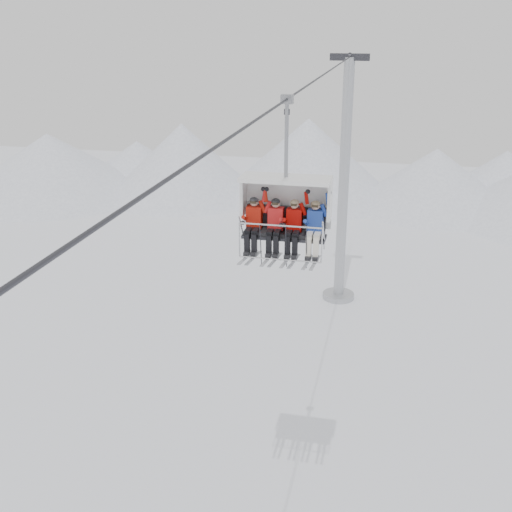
% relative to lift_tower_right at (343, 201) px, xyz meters
% --- Properties ---
extents(ridgeline, '(72.00, 21.00, 7.00)m').
position_rel_lift_tower_right_xyz_m(ridgeline, '(-1.58, 20.05, -2.94)').
color(ridgeline, white).
rests_on(ridgeline, ground).
extents(lift_tower_right, '(2.00, 1.80, 13.48)m').
position_rel_lift_tower_right_xyz_m(lift_tower_right, '(0.00, 0.00, 0.00)').
color(lift_tower_right, '#A2A5A9').
rests_on(lift_tower_right, ground).
extents(haul_cable, '(0.06, 50.00, 0.06)m').
position_rel_lift_tower_right_xyz_m(haul_cable, '(0.00, -22.00, 7.52)').
color(haul_cable, '#2D2D32').
rests_on(haul_cable, lift_tower_left).
extents(chairlift_carrier, '(2.28, 1.17, 3.98)m').
position_rel_lift_tower_right_xyz_m(chairlift_carrier, '(0.00, -18.42, 4.88)').
color(chairlift_carrier, black).
rests_on(chairlift_carrier, haul_cable).
extents(skier_far_left, '(0.39, 1.69, 1.57)m').
position_rel_lift_tower_right_xyz_m(skier_far_left, '(-0.79, -18.72, 4.41)').
color(skier_far_left, '#AE170A').
rests_on(skier_far_left, chairlift_carrier).
extents(skier_center_left, '(0.39, 1.69, 1.57)m').
position_rel_lift_tower_right_xyz_m(skier_center_left, '(-0.23, -18.72, 4.41)').
color(skier_center_left, red).
rests_on(skier_center_left, chairlift_carrier).
extents(skier_center_right, '(0.39, 1.69, 1.57)m').
position_rel_lift_tower_right_xyz_m(skier_center_right, '(0.25, -18.72, 4.41)').
color(skier_center_right, '#A40803').
rests_on(skier_center_right, chairlift_carrier).
extents(skier_far_right, '(0.39, 1.69, 1.57)m').
position_rel_lift_tower_right_xyz_m(skier_far_right, '(0.78, -18.72, 4.41)').
color(skier_far_right, '#1F3D9D').
rests_on(skier_far_right, chairlift_carrier).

